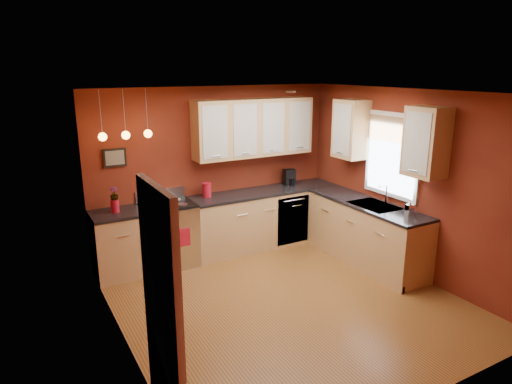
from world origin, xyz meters
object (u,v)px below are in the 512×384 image
red_canister (207,190)px  sink (375,207)px  gas_range (169,234)px  coffee_maker (289,178)px  soap_pump (410,207)px

red_canister → sink: bearing=-39.5°
gas_range → coffee_maker: bearing=2.5°
gas_range → soap_pump: (2.73, -2.05, 0.56)m
coffee_maker → gas_range: bearing=-169.4°
red_canister → coffee_maker: bearing=-0.3°
gas_range → soap_pump: soap_pump is taller
gas_range → red_canister: red_canister is taller
soap_pump → gas_range: bearing=143.1°
sink → soap_pump: 0.57m
gas_range → sink: (2.62, -1.50, 0.43)m
gas_range → red_canister: bearing=8.8°
sink → coffee_maker: sink is taller
coffee_maker → red_canister: bearing=-172.2°
gas_range → red_canister: size_ratio=5.03×
soap_pump → sink: bearing=100.8°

